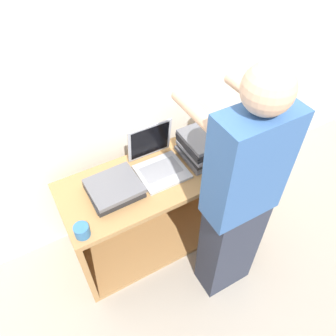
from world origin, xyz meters
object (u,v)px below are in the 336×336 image
Objects in this scene: person at (238,203)px; mug at (82,231)px; laptop_stack_right at (206,145)px; laptop_open at (158,162)px; laptop_stack_left at (114,188)px.

mug is (-0.80, 0.32, -0.10)m from person.
laptop_stack_right is at bearing 74.74° from person.
laptop_open is 3.77× the size of mug.
laptop_stack_left is 0.75m from person.
person reaches higher than laptop_stack_left.
laptop_open reaches higher than laptop_stack_right.
laptop_stack_right reaches higher than laptop_stack_left.
laptop_stack_right is (0.67, 0.00, 0.05)m from laptop_stack_left.
person is 19.58× the size of mug.
laptop_stack_right is (0.34, -0.05, 0.03)m from laptop_open.
laptop_open is at bearing 22.49° from mug.
laptop_stack_right is 0.97m from mug.
laptop_stack_left is at bearing -179.66° from laptop_stack_right.
person is (0.53, -0.52, 0.10)m from laptop_stack_left.
person is 0.87m from mug.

